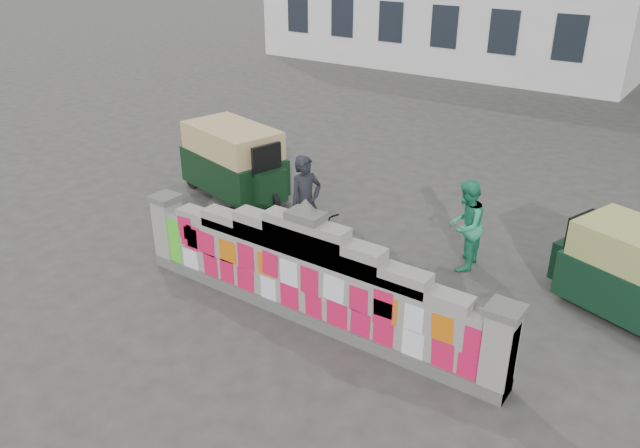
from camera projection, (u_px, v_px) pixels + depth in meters
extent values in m
plane|color=#383533|center=(307.00, 317.00, 9.70)|extent=(100.00, 100.00, 0.00)
cube|color=#4C4C49|center=(307.00, 312.00, 9.65)|extent=(6.40, 0.42, 0.20)
cube|color=gray|center=(306.00, 284.00, 9.44)|extent=(6.40, 0.32, 1.00)
cube|color=gray|center=(306.00, 251.00, 9.19)|extent=(5.20, 0.32, 0.14)
cube|color=gray|center=(306.00, 247.00, 9.16)|extent=(4.00, 0.32, 0.28)
cube|color=gray|center=(306.00, 242.00, 9.13)|extent=(2.60, 0.32, 0.44)
cube|color=gray|center=(306.00, 238.00, 9.10)|extent=(1.40, 0.32, 0.58)
cube|color=#4C4C49|center=(306.00, 216.00, 8.95)|extent=(0.55, 0.36, 0.12)
cone|color=#4C4C49|center=(306.00, 206.00, 8.88)|extent=(0.36, 0.36, 0.22)
cube|color=gray|center=(169.00, 232.00, 11.01)|extent=(0.36, 0.40, 1.24)
cube|color=#4C4C49|center=(165.00, 198.00, 10.72)|extent=(0.44, 0.44, 0.10)
cube|color=gray|center=(499.00, 354.00, 7.85)|extent=(0.36, 0.40, 1.24)
cube|color=#4C4C49|center=(506.00, 310.00, 7.57)|extent=(0.44, 0.44, 0.10)
imported|color=black|center=(306.00, 234.00, 11.21)|extent=(2.05, 1.28, 1.02)
imported|color=black|center=(306.00, 216.00, 11.06)|extent=(0.60, 0.73, 1.73)
imported|color=#2A9C6F|center=(465.00, 225.00, 10.80)|extent=(0.72, 0.87, 1.64)
cube|color=black|center=(234.00, 170.00, 14.02)|extent=(2.67, 1.86, 0.81)
cube|color=tan|center=(232.00, 140.00, 13.71)|extent=(2.46, 1.76, 0.61)
cube|color=black|center=(267.00, 186.00, 13.16)|extent=(0.66, 0.81, 0.71)
cube|color=black|center=(266.00, 159.00, 12.89)|extent=(0.25, 0.71, 0.61)
cylinder|color=black|center=(271.00, 201.00, 13.22)|extent=(0.52, 0.24, 0.51)
cylinder|color=black|center=(193.00, 178.00, 14.44)|extent=(0.52, 0.24, 0.51)
cylinder|color=black|center=(233.00, 167.00, 15.10)|extent=(0.52, 0.24, 0.51)
cube|color=black|center=(574.00, 260.00, 10.31)|extent=(0.65, 0.77, 0.65)
cube|color=black|center=(580.00, 230.00, 10.07)|extent=(0.28, 0.64, 0.56)
cylinder|color=black|center=(566.00, 272.00, 10.50)|extent=(0.48, 0.26, 0.47)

